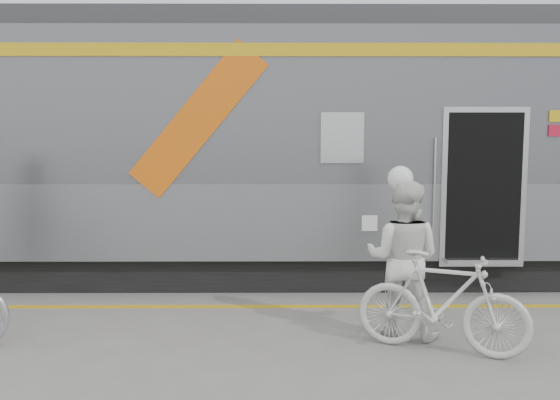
{
  "coord_description": "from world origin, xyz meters",
  "views": [
    {
      "loc": [
        0.67,
        -5.57,
        2.29
      ],
      "look_at": [
        0.71,
        1.6,
        1.5
      ],
      "focal_mm": 38.0,
      "sensor_mm": 36.0,
      "label": 1
    }
  ],
  "objects": [
    {
      "name": "ground",
      "position": [
        0.0,
        0.0,
        0.0
      ],
      "size": [
        90.0,
        90.0,
        0.0
      ],
      "primitive_type": "plane",
      "color": "slate",
      "rests_on": "ground"
    },
    {
      "name": "train",
      "position": [
        1.39,
        4.19,
        2.05
      ],
      "size": [
        24.0,
        3.17,
        4.1
      ],
      "color": "black",
      "rests_on": "ground"
    },
    {
      "name": "safety_strip",
      "position": [
        0.0,
        2.15,
        0.0
      ],
      "size": [
        24.0,
        0.12,
        0.01
      ],
      "primitive_type": "cube",
      "color": "gold",
      "rests_on": "ground"
    },
    {
      "name": "woman",
      "position": [
        2.11,
        1.03,
        0.89
      ],
      "size": [
        1.06,
        0.96,
        1.78
      ],
      "primitive_type": "imported",
      "rotation": [
        0.0,
        0.0,
        2.74
      ],
      "color": "white",
      "rests_on": "ground"
    },
    {
      "name": "bicycle_right",
      "position": [
        2.41,
        0.48,
        0.54
      ],
      "size": [
        1.85,
        1.17,
        1.08
      ],
      "primitive_type": "imported",
      "rotation": [
        0.0,
        0.0,
        1.17
      ],
      "color": "silver",
      "rests_on": "ground"
    },
    {
      "name": "helmet_woman",
      "position": [
        2.11,
        1.03,
        1.93
      ],
      "size": [
        0.29,
        0.29,
        0.29
      ],
      "primitive_type": "sphere",
      "color": "white",
      "rests_on": "woman"
    }
  ]
}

